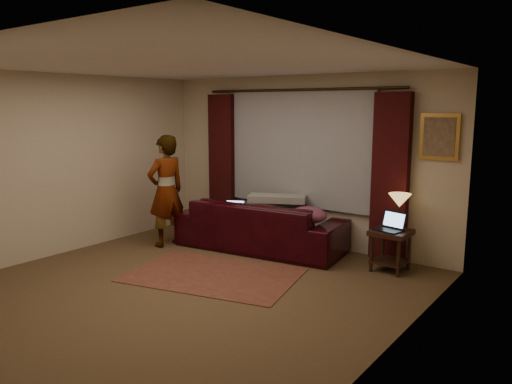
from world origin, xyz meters
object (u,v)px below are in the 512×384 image
at_px(person, 166,191).
at_px(laptop_sofa, 234,209).
at_px(sofa, 260,216).
at_px(tiffany_lamp, 399,211).
at_px(laptop_table, 389,222).
at_px(end_table, 390,250).

bearing_deg(person, laptop_sofa, 125.63).
bearing_deg(sofa, person, 21.51).
bearing_deg(tiffany_lamp, person, -162.78).
distance_m(laptop_table, person, 3.33).
distance_m(sofa, laptop_sofa, 0.42).
xyz_separation_m(end_table, person, (-3.24, -0.90, 0.58)).
bearing_deg(laptop_table, sofa, -162.25).
bearing_deg(sofa, tiffany_lamp, -178.59).
distance_m(laptop_sofa, end_table, 2.35).
distance_m(sofa, person, 1.50).
height_order(tiffany_lamp, person, person).
xyz_separation_m(sofa, person, (-1.27, -0.70, 0.35)).
bearing_deg(sofa, laptop_sofa, 29.45).
bearing_deg(laptop_table, end_table, 84.07).
xyz_separation_m(laptop_sofa, tiffany_lamp, (2.33, 0.55, 0.16)).
xyz_separation_m(sofa, tiffany_lamp, (2.01, 0.31, 0.27)).
xyz_separation_m(laptop_sofa, end_table, (2.29, 0.43, -0.35)).
relative_size(tiffany_lamp, laptop_table, 1.27).
xyz_separation_m(laptop_table, person, (-3.22, -0.84, 0.19)).
height_order(end_table, tiffany_lamp, tiffany_lamp).
bearing_deg(person, laptop_table, 114.29).
relative_size(sofa, end_table, 4.61).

